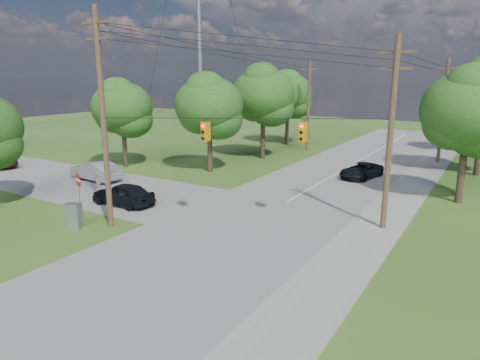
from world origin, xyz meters
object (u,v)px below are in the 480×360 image
Objects in this scene: pole_north_e at (443,111)px; car_cross_silver at (95,171)px; control_cabinet at (74,216)px; pole_ne at (391,133)px; car_cross_dark at (123,194)px; pole_north_w at (308,105)px; do_not_enter_sign at (78,184)px; car_main_north at (361,170)px; pole_sw at (103,117)px.

pole_north_e is 32.55m from car_cross_silver.
control_cabinet is (-14.99, -30.93, -4.41)m from pole_north_e.
pole_ne is 2.35× the size of car_cross_dark.
pole_north_w is at bearing 180.00° from pole_north_e.
pole_north_e is at bearing 146.76° from car_cross_dark.
pole_north_e reaches higher than do_not_enter_sign.
control_cabinet is 2.94m from do_not_enter_sign.
pole_north_w reaches higher than control_cabinet.
pole_north_e is 3.85× the size of do_not_enter_sign.
car_cross_dark is 3.09× the size of control_cabinet.
pole_ne reaches higher than pole_north_e.
pole_north_e is at bearing 78.31° from car_main_north.
car_cross_dark is at bearing -120.96° from pole_north_e.
car_main_north is at bearing 65.17° from pole_sw.
pole_north_e is 33.72m from do_not_enter_sign.
pole_sw reaches higher than car_cross_dark.
car_main_north is (-4.60, -10.37, -4.47)m from pole_north_e.
do_not_enter_sign is at bearing -24.37° from car_cross_dark.
car_cross_silver is 3.36× the size of control_cabinet.
car_cross_silver is (-9.47, 6.94, -5.39)m from pole_sw.
do_not_enter_sign is at bearing 114.47° from control_cabinet.
car_cross_dark is at bearing -112.78° from car_main_north.
car_cross_silver is at bearing -119.97° from car_cross_dark.
pole_north_e reaches higher than car_main_north.
pole_north_w is at bearing 173.51° from car_cross_dark.
pole_sw reaches higher than car_cross_silver.
car_cross_dark is 1.72× the size of do_not_enter_sign.
car_cross_dark is at bearing 126.24° from pole_sw.
car_cross_silver is 22.10m from car_main_north.
car_cross_dark is 3.00m from do_not_enter_sign.
pole_ne is 1.05× the size of pole_north_e.
pole_ne reaches higher than car_main_north.
pole_sw is 5.86m from control_cabinet.
car_main_north is 3.16× the size of control_cabinet.
pole_north_e is at bearing 0.00° from pole_north_w.
pole_north_w is 2.19× the size of car_main_north.
pole_ne is at bearing -90.00° from pole_north_e.
pole_ne is 18.08m from control_cabinet.
pole_ne is (13.50, 7.60, -0.76)m from pole_sw.
pole_north_e reaches higher than control_cabinet.
pole_ne reaches higher than pole_north_w.
pole_sw is 6.72m from car_cross_dark.
pole_north_w is 24.79m from car_cross_silver.
pole_ne is at bearing -56.15° from car_main_north.
pole_ne reaches higher than control_cabinet.
pole_north_e is 1.00× the size of pole_north_w.
control_cabinet is (7.98, -8.26, -0.11)m from car_cross_silver.
car_cross_dark is at bearing 67.39° from car_cross_silver.
pole_ne is at bearing -57.71° from pole_north_w.
pole_north_e is at bearing 43.94° from control_cabinet.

